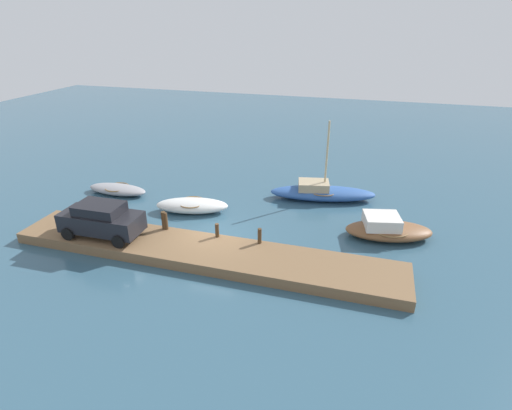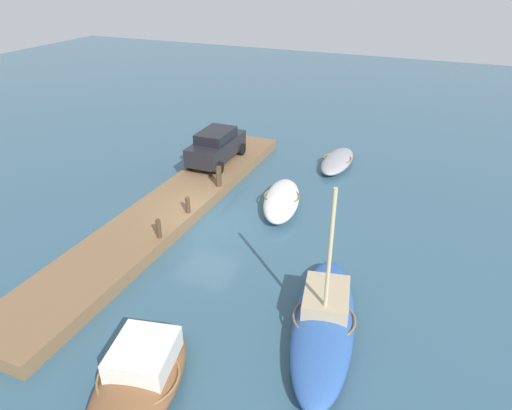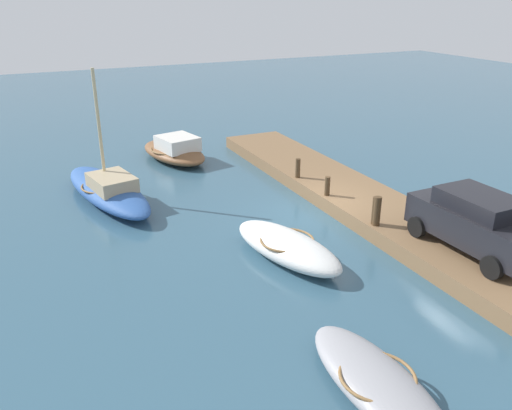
{
  "view_description": "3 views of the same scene",
  "coord_description": "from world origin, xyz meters",
  "px_view_note": "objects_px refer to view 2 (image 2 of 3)",
  "views": [
    {
      "loc": [
        7.12,
        -16.86,
        10.47
      ],
      "look_at": [
        1.39,
        2.61,
        0.94
      ],
      "focal_mm": 28.18,
      "sensor_mm": 36.0,
      "label": 1
    },
    {
      "loc": [
        15.28,
        8.9,
        10.18
      ],
      "look_at": [
        -1.22,
        1.85,
        0.64
      ],
      "focal_mm": 32.73,
      "sensor_mm": 36.0,
      "label": 2
    },
    {
      "loc": [
        -14.76,
        9.37,
        7.52
      ],
      "look_at": [
        -1.05,
        2.9,
        1.27
      ],
      "focal_mm": 36.59,
      "sensor_mm": 36.0,
      "label": 3
    }
  ],
  "objects_px": {
    "rowboat_white": "(282,200)",
    "parked_car": "(216,146)",
    "mooring_post_mid_east": "(188,205)",
    "rowboat_grey": "(337,161)",
    "motorboat_brown": "(140,376)",
    "sailboat_blue": "(324,320)",
    "mooring_post_west": "(219,176)",
    "mooring_post_east": "(159,229)",
    "mooring_post_mid_west": "(218,178)"
  },
  "relations": [
    {
      "from": "rowboat_white",
      "to": "parked_car",
      "type": "xyz_separation_m",
      "value": [
        -2.66,
        -4.69,
        1.01
      ]
    },
    {
      "from": "mooring_post_mid_east",
      "to": "parked_car",
      "type": "distance_m",
      "value": 5.73
    },
    {
      "from": "rowboat_grey",
      "to": "parked_car",
      "type": "bearing_deg",
      "value": -61.32
    },
    {
      "from": "motorboat_brown",
      "to": "parked_car",
      "type": "relative_size",
      "value": 1.19
    },
    {
      "from": "rowboat_grey",
      "to": "sailboat_blue",
      "type": "bearing_deg",
      "value": 12.65
    },
    {
      "from": "mooring_post_west",
      "to": "mooring_post_mid_east",
      "type": "distance_m",
      "value": 2.93
    },
    {
      "from": "motorboat_brown",
      "to": "rowboat_white",
      "type": "distance_m",
      "value": 11.01
    },
    {
      "from": "rowboat_grey",
      "to": "mooring_post_east",
      "type": "relative_size",
      "value": 5.15
    },
    {
      "from": "mooring_post_west",
      "to": "mooring_post_mid_west",
      "type": "height_order",
      "value": "mooring_post_west"
    },
    {
      "from": "rowboat_white",
      "to": "mooring_post_east",
      "type": "distance_m",
      "value": 6.01
    },
    {
      "from": "sailboat_blue",
      "to": "motorboat_brown",
      "type": "bearing_deg",
      "value": -55.49
    },
    {
      "from": "mooring_post_mid_east",
      "to": "parked_car",
      "type": "xyz_separation_m",
      "value": [
        -5.51,
        -1.47,
        0.54
      ]
    },
    {
      "from": "mooring_post_east",
      "to": "parked_car",
      "type": "relative_size",
      "value": 0.19
    },
    {
      "from": "sailboat_blue",
      "to": "mooring_post_east",
      "type": "height_order",
      "value": "sailboat_blue"
    },
    {
      "from": "sailboat_blue",
      "to": "parked_car",
      "type": "distance_m",
      "value": 13.05
    },
    {
      "from": "motorboat_brown",
      "to": "rowboat_white",
      "type": "bearing_deg",
      "value": 168.23
    },
    {
      "from": "sailboat_blue",
      "to": "rowboat_white",
      "type": "height_order",
      "value": "sailboat_blue"
    },
    {
      "from": "rowboat_grey",
      "to": "mooring_post_west",
      "type": "xyz_separation_m",
      "value": [
        5.75,
        -4.32,
        0.7
      ]
    },
    {
      "from": "parked_car",
      "to": "mooring_post_west",
      "type": "bearing_deg",
      "value": 28.59
    },
    {
      "from": "rowboat_grey",
      "to": "mooring_post_mid_west",
      "type": "distance_m",
      "value": 7.31
    },
    {
      "from": "motorboat_brown",
      "to": "parked_car",
      "type": "xyz_separation_m",
      "value": [
        -13.67,
        -4.81,
        0.94
      ]
    },
    {
      "from": "mooring_post_mid_west",
      "to": "sailboat_blue",
      "type": "bearing_deg",
      "value": 45.74
    },
    {
      "from": "sailboat_blue",
      "to": "rowboat_grey",
      "type": "distance_m",
      "value": 13.18
    },
    {
      "from": "rowboat_grey",
      "to": "rowboat_white",
      "type": "xyz_separation_m",
      "value": [
        5.82,
        -1.11,
        0.11
      ]
    },
    {
      "from": "mooring_post_mid_west",
      "to": "mooring_post_east",
      "type": "xyz_separation_m",
      "value": [
        5.01,
        0.0,
        -0.07
      ]
    },
    {
      "from": "mooring_post_west",
      "to": "mooring_post_east",
      "type": "height_order",
      "value": "mooring_post_west"
    },
    {
      "from": "rowboat_grey",
      "to": "parked_car",
      "type": "height_order",
      "value": "parked_car"
    },
    {
      "from": "rowboat_white",
      "to": "mooring_post_west",
      "type": "bearing_deg",
      "value": -104.88
    },
    {
      "from": "mooring_post_west",
      "to": "mooring_post_east",
      "type": "relative_size",
      "value": 1.24
    },
    {
      "from": "rowboat_grey",
      "to": "mooring_post_east",
      "type": "distance_m",
      "value": 11.71
    },
    {
      "from": "motorboat_brown",
      "to": "mooring_post_east",
      "type": "bearing_deg",
      "value": -163.17
    },
    {
      "from": "mooring_post_mid_west",
      "to": "parked_car",
      "type": "relative_size",
      "value": 0.23
    },
    {
      "from": "mooring_post_mid_east",
      "to": "parked_car",
      "type": "height_order",
      "value": "parked_car"
    },
    {
      "from": "sailboat_blue",
      "to": "rowboat_grey",
      "type": "bearing_deg",
      "value": -178.69
    },
    {
      "from": "rowboat_white",
      "to": "motorboat_brown",
      "type": "bearing_deg",
      "value": -13.07
    },
    {
      "from": "mooring_post_mid_west",
      "to": "mooring_post_mid_east",
      "type": "relative_size",
      "value": 1.28
    },
    {
      "from": "mooring_post_east",
      "to": "mooring_post_mid_west",
      "type": "bearing_deg",
      "value": 180.0
    },
    {
      "from": "motorboat_brown",
      "to": "mooring_post_west",
      "type": "bearing_deg",
      "value": -175.65
    },
    {
      "from": "motorboat_brown",
      "to": "mooring_post_west",
      "type": "xyz_separation_m",
      "value": [
        -11.07,
        -3.34,
        0.53
      ]
    },
    {
      "from": "sailboat_blue",
      "to": "mooring_post_mid_west",
      "type": "height_order",
      "value": "sailboat_blue"
    },
    {
      "from": "rowboat_grey",
      "to": "rowboat_white",
      "type": "height_order",
      "value": "rowboat_white"
    },
    {
      "from": "mooring_post_mid_west",
      "to": "motorboat_brown",
      "type": "bearing_deg",
      "value": 16.92
    },
    {
      "from": "motorboat_brown",
      "to": "rowboat_white",
      "type": "relative_size",
      "value": 1.07
    },
    {
      "from": "mooring_post_west",
      "to": "parked_car",
      "type": "relative_size",
      "value": 0.24
    },
    {
      "from": "parked_car",
      "to": "sailboat_blue",
      "type": "bearing_deg",
      "value": 40.69
    },
    {
      "from": "motorboat_brown",
      "to": "mooring_post_mid_west",
      "type": "height_order",
      "value": "mooring_post_mid_west"
    },
    {
      "from": "parked_car",
      "to": "mooring_post_mid_west",
      "type": "bearing_deg",
      "value": 27.57
    },
    {
      "from": "mooring_post_mid_west",
      "to": "mooring_post_west",
      "type": "bearing_deg",
      "value": 180.0
    },
    {
      "from": "sailboat_blue",
      "to": "mooring_post_mid_west",
      "type": "distance_m",
      "value": 10.05
    },
    {
      "from": "motorboat_brown",
      "to": "mooring_post_mid_west",
      "type": "bearing_deg",
      "value": -175.49
    }
  ]
}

